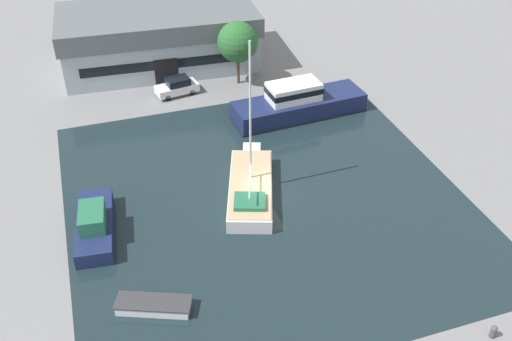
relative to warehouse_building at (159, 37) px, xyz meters
The scene contains 10 objects.
ground_plane 26.14m from the warehouse_building, 83.05° to the right, with size 440.00×440.00×0.00m, color slate.
water_canal 26.14m from the warehouse_building, 83.05° to the right, with size 29.19×30.00×0.01m, color #19282D.
warehouse_building is the anchor object (origin of this frame).
quay_tree_near_building 9.77m from the warehouse_building, 46.52° to the right, with size 4.02×4.02×6.47m.
parked_car 7.81m from the warehouse_building, 88.30° to the right, with size 4.36×2.49×1.73m.
sailboat_moored 25.14m from the warehouse_building, 84.85° to the right, with size 5.90×10.29×12.19m.
motor_cruiser 18.11m from the warehouse_building, 56.40° to the right, with size 12.68×4.43×3.38m.
small_dinghy 34.65m from the warehouse_building, 101.24° to the right, with size 4.76×3.06×0.68m.
cabin_boat 27.60m from the warehouse_building, 110.00° to the right, with size 3.22×7.26×2.34m.
mooring_bollard 43.54m from the warehouse_building, 74.81° to the right, with size 0.38×0.38×0.89m.
Camera 1 is at (-11.17, -31.86, 26.96)m, focal length 40.00 mm.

